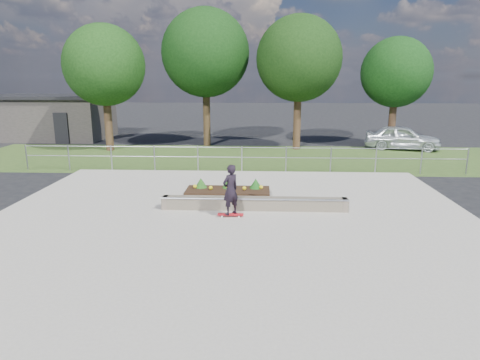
# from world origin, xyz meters

# --- Properties ---
(ground) EXTENTS (120.00, 120.00, 0.00)m
(ground) POSITION_xyz_m (0.00, 0.00, 0.00)
(ground) COLOR black
(ground) RESTS_ON ground
(grass_verge) EXTENTS (30.00, 8.00, 0.02)m
(grass_verge) POSITION_xyz_m (0.00, 11.00, 0.01)
(grass_verge) COLOR #324B1E
(grass_verge) RESTS_ON ground
(concrete_slab) EXTENTS (15.00, 15.00, 0.06)m
(concrete_slab) POSITION_xyz_m (0.00, 0.00, 0.03)
(concrete_slab) COLOR #A09A8E
(concrete_slab) RESTS_ON ground
(fence) EXTENTS (20.06, 0.06, 1.20)m
(fence) POSITION_xyz_m (0.00, 7.50, 0.77)
(fence) COLOR gray
(fence) RESTS_ON ground
(building) EXTENTS (8.40, 5.40, 3.00)m
(building) POSITION_xyz_m (-14.00, 18.00, 1.51)
(building) COLOR #332F2D
(building) RESTS_ON ground
(tree_far_left) EXTENTS (4.55, 4.55, 7.15)m
(tree_far_left) POSITION_xyz_m (-8.00, 13.00, 4.85)
(tree_far_left) COLOR #382416
(tree_far_left) RESTS_ON ground
(tree_mid_left) EXTENTS (5.25, 5.25, 8.25)m
(tree_mid_left) POSITION_xyz_m (-2.50, 15.00, 5.61)
(tree_mid_left) COLOR #302113
(tree_mid_left) RESTS_ON ground
(tree_mid_right) EXTENTS (4.90, 4.90, 7.70)m
(tree_mid_right) POSITION_xyz_m (3.00, 14.00, 5.23)
(tree_mid_right) COLOR #382316
(tree_mid_right) RESTS_ON ground
(tree_far_right) EXTENTS (4.20, 4.20, 6.60)m
(tree_far_right) POSITION_xyz_m (9.00, 15.50, 4.48)
(tree_far_right) COLOR #372316
(tree_far_right) RESTS_ON ground
(grind_ledge) EXTENTS (6.00, 0.44, 0.43)m
(grind_ledge) POSITION_xyz_m (0.65, 1.74, 0.26)
(grind_ledge) COLOR brown
(grind_ledge) RESTS_ON concrete_slab
(planter_bed) EXTENTS (3.00, 1.20, 0.61)m
(planter_bed) POSITION_xyz_m (-0.32, 3.33, 0.24)
(planter_bed) COLOR black
(planter_bed) RESTS_ON concrete_slab
(skateboarder) EXTENTS (0.80, 0.66, 1.64)m
(skateboarder) POSITION_xyz_m (-0.07, 0.99, 0.91)
(skateboarder) COLOR white
(skateboarder) RESTS_ON concrete_slab
(parked_car) EXTENTS (4.57, 2.75, 1.46)m
(parked_car) POSITION_xyz_m (9.28, 14.16, 0.73)
(parked_car) COLOR silver
(parked_car) RESTS_ON ground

